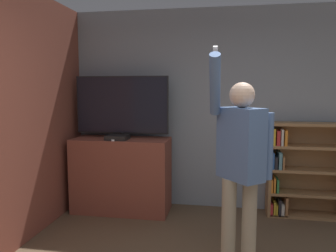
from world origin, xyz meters
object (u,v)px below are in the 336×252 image
at_px(game_console, 117,137).
at_px(person, 240,159).
at_px(bookshelf, 300,171).
at_px(television, 122,106).

relative_size(game_console, person, 0.14).
bearing_deg(game_console, bookshelf, 7.86).
xyz_separation_m(bookshelf, person, (-0.83, -1.43, 0.43)).
height_order(television, person, person).
bearing_deg(bookshelf, game_console, -172.14).
height_order(television, bookshelf, television).
bearing_deg(television, bookshelf, 3.84).
relative_size(television, game_console, 4.47).
xyz_separation_m(television, bookshelf, (2.31, 0.15, -0.81)).
distance_m(bookshelf, person, 1.71).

